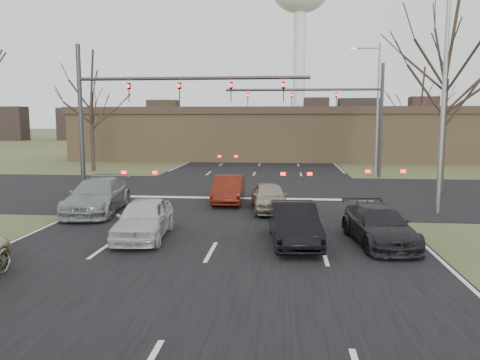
# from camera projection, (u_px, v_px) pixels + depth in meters

# --- Properties ---
(ground) EXTENTS (360.00, 360.00, 0.00)m
(ground) POSITION_uv_depth(u_px,v_px,m) (192.00, 287.00, 11.60)
(ground) COLOR #404A27
(ground) RESTS_ON ground
(road_main) EXTENTS (14.00, 300.00, 0.02)m
(road_main) POSITION_uv_depth(u_px,v_px,m) (270.00, 146.00, 70.83)
(road_main) COLOR black
(road_main) RESTS_ON ground
(road_cross) EXTENTS (200.00, 14.00, 0.02)m
(road_cross) POSITION_uv_depth(u_px,v_px,m) (244.00, 192.00, 26.41)
(road_cross) COLOR black
(road_cross) RESTS_ON ground
(building) EXTENTS (42.40, 10.40, 5.30)m
(building) POSITION_uv_depth(u_px,v_px,m) (282.00, 133.00, 48.58)
(building) COLOR olive
(building) RESTS_ON ground
(water_tower) EXTENTS (15.00, 15.00, 44.50)m
(water_tower) POSITION_uv_depth(u_px,v_px,m) (300.00, 1.00, 124.88)
(water_tower) COLOR silver
(water_tower) RESTS_ON ground
(mast_arm_near) EXTENTS (12.12, 0.24, 8.00)m
(mast_arm_near) POSITION_uv_depth(u_px,v_px,m) (141.00, 101.00, 24.27)
(mast_arm_near) COLOR #383A3D
(mast_arm_near) RESTS_ON ground
(mast_arm_far) EXTENTS (11.12, 0.24, 8.00)m
(mast_arm_far) POSITION_uv_depth(u_px,v_px,m) (341.00, 106.00, 33.07)
(mast_arm_far) COLOR #383A3D
(mast_arm_far) RESTS_ON ground
(streetlight_right_near) EXTENTS (2.34, 0.25, 10.00)m
(streetlight_right_near) POSITION_uv_depth(u_px,v_px,m) (440.00, 85.00, 19.92)
(streetlight_right_near) COLOR gray
(streetlight_right_near) RESTS_ON ground
(streetlight_right_far) EXTENTS (2.34, 0.25, 10.00)m
(streetlight_right_far) POSITION_uv_depth(u_px,v_px,m) (376.00, 100.00, 36.65)
(streetlight_right_far) COLOR gray
(streetlight_right_far) RESTS_ON ground
(tree_right_near) EXTENTS (6.90, 6.90, 11.50)m
(tree_right_near) POSITION_uv_depth(u_px,v_px,m) (449.00, 30.00, 25.21)
(tree_right_near) COLOR black
(tree_right_near) RESTS_ON ground
(tree_left_far) EXTENTS (5.70, 5.70, 9.50)m
(tree_left_far) POSITION_uv_depth(u_px,v_px,m) (90.00, 78.00, 36.55)
(tree_left_far) COLOR black
(tree_left_far) RESTS_ON ground
(tree_right_far) EXTENTS (5.40, 5.40, 9.00)m
(tree_right_far) POSITION_uv_depth(u_px,v_px,m) (422.00, 89.00, 43.84)
(tree_right_far) COLOR black
(tree_right_far) RESTS_ON ground
(car_white_sedan) EXTENTS (1.93, 4.19, 1.39)m
(car_white_sedan) POSITION_uv_depth(u_px,v_px,m) (144.00, 218.00, 16.29)
(car_white_sedan) COLOR #B9B9BB
(car_white_sedan) RESTS_ON ground
(car_black_hatch) EXTENTS (1.84, 4.27, 1.37)m
(car_black_hatch) POSITION_uv_depth(u_px,v_px,m) (294.00, 224.00, 15.55)
(car_black_hatch) COLOR black
(car_black_hatch) RESTS_ON ground
(car_charcoal_sedan) EXTENTS (2.27, 4.47, 1.24)m
(car_charcoal_sedan) POSITION_uv_depth(u_px,v_px,m) (379.00, 226.00, 15.53)
(car_charcoal_sedan) COLOR black
(car_charcoal_sedan) RESTS_ON ground
(car_grey_ahead) EXTENTS (2.63, 5.36, 1.50)m
(car_grey_ahead) POSITION_uv_depth(u_px,v_px,m) (97.00, 196.00, 20.71)
(car_grey_ahead) COLOR gray
(car_grey_ahead) RESTS_ON ground
(car_red_ahead) EXTENTS (1.54, 4.08, 1.33)m
(car_red_ahead) POSITION_uv_depth(u_px,v_px,m) (229.00, 189.00, 23.27)
(car_red_ahead) COLOR #53160B
(car_red_ahead) RESTS_ON ground
(car_silver_ahead) EXTENTS (1.98, 3.96, 1.30)m
(car_silver_ahead) POSITION_uv_depth(u_px,v_px,m) (269.00, 197.00, 21.08)
(car_silver_ahead) COLOR gray
(car_silver_ahead) RESTS_ON ground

